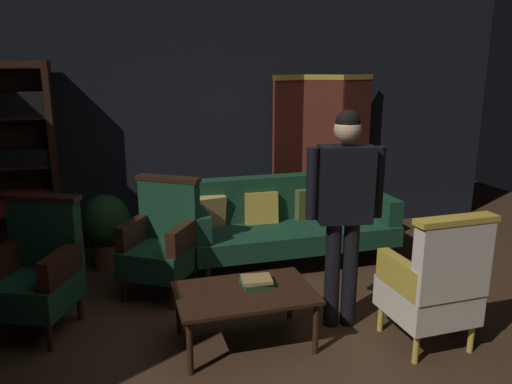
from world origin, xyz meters
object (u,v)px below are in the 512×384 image
at_px(armchair_wing_left, 162,240).
at_px(bookshelf, 10,161).
at_px(coffee_table, 245,297).
at_px(armchair_wing_right, 37,270).
at_px(standing_figure, 344,200).
at_px(book_tan_leather, 257,279).
at_px(potted_plant, 106,226).
at_px(folding_screen, 322,153).
at_px(armchair_gilt_accent, 434,284).
at_px(book_green_cloth, 257,283).
at_px(velvet_couch, 289,219).

bearing_deg(armchair_wing_left, bookshelf, 140.72).
bearing_deg(coffee_table, armchair_wing_right, 155.81).
relative_size(standing_figure, book_tan_leather, 7.72).
distance_m(coffee_table, armchair_wing_left, 1.17).
bearing_deg(potted_plant, folding_screen, 9.88).
bearing_deg(armchair_wing_right, armchair_gilt_accent, -21.14).
xyz_separation_m(armchair_wing_right, standing_figure, (2.27, -0.59, 0.54)).
relative_size(standing_figure, book_green_cloth, 7.62).
distance_m(armchair_gilt_accent, armchair_wing_left, 2.30).
xyz_separation_m(coffee_table, book_tan_leather, (0.11, 0.07, 0.09)).
bearing_deg(velvet_couch, coffee_table, -121.02).
height_order(bookshelf, velvet_couch, bookshelf).
height_order(folding_screen, armchair_wing_left, folding_screen).
xyz_separation_m(folding_screen, book_green_cloth, (-1.43, -2.13, -0.55)).
bearing_deg(armchair_gilt_accent, book_green_cloth, 157.83).
bearing_deg(armchair_wing_left, velvet_couch, 15.58).
bearing_deg(book_green_cloth, folding_screen, 56.12).
distance_m(folding_screen, book_green_cloth, 2.62).
bearing_deg(standing_figure, velvet_couch, 87.30).
xyz_separation_m(velvet_couch, armchair_wing_right, (-2.33, -0.77, 0.03)).
bearing_deg(standing_figure, book_tan_leather, 179.41).
bearing_deg(folding_screen, armchair_wing_right, -152.87).
bearing_deg(book_green_cloth, armchair_wing_right, 159.65).
relative_size(folding_screen, armchair_wing_left, 1.83).
height_order(armchair_gilt_accent, book_green_cloth, armchair_gilt_accent).
height_order(potted_plant, book_tan_leather, potted_plant).
distance_m(armchair_gilt_accent, standing_figure, 0.87).
bearing_deg(armchair_wing_left, book_green_cloth, -59.02).
xyz_separation_m(potted_plant, book_tan_leather, (1.07, -1.69, 0.03)).
distance_m(coffee_table, armchair_gilt_accent, 1.36).
relative_size(potted_plant, book_green_cloth, 3.43).
height_order(velvet_couch, potted_plant, velvet_couch).
bearing_deg(armchair_gilt_accent, book_tan_leather, 157.83).
distance_m(armchair_wing_right, book_tan_leather, 1.69).
height_order(armchair_wing_left, book_green_cloth, armchair_wing_left).
relative_size(folding_screen, bookshelf, 0.93).
distance_m(velvet_couch, armchair_wing_right, 2.46).
bearing_deg(armchair_gilt_accent, potted_plant, 136.09).
xyz_separation_m(velvet_couch, book_green_cloth, (-0.75, -1.36, -0.02)).
xyz_separation_m(coffee_table, armchair_wing_left, (-0.48, 1.06, 0.12)).
xyz_separation_m(armchair_gilt_accent, armchair_wing_left, (-1.78, 1.47, 0.00)).
distance_m(velvet_couch, book_green_cloth, 1.55).
xyz_separation_m(bookshelf, armchair_wing_right, (0.37, -1.51, -0.59)).
relative_size(velvet_couch, book_green_cloth, 9.49).
height_order(coffee_table, armchair_wing_right, armchair_wing_right).
distance_m(bookshelf, book_green_cloth, 2.93).
bearing_deg(potted_plant, standing_figure, -43.99).
bearing_deg(standing_figure, armchair_wing_left, 142.18).
xyz_separation_m(bookshelf, armchair_gilt_accent, (3.13, -2.58, -0.59)).
bearing_deg(armchair_wing_left, folding_screen, 29.53).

